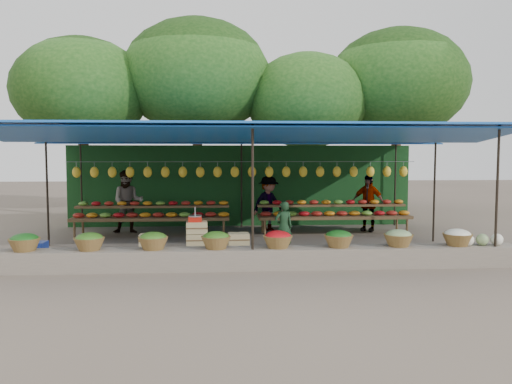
{
  "coord_description": "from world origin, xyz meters",
  "views": [
    {
      "loc": [
        -0.55,
        -12.3,
        2.21
      ],
      "look_at": [
        0.27,
        0.2,
        1.27
      ],
      "focal_mm": 35.0,
      "sensor_mm": 36.0,
      "label": 1
    }
  ],
  "objects": [
    {
      "name": "blue_crate_front",
      "position": [
        -4.36,
        -2.39,
        0.15
      ],
      "size": [
        0.61,
        0.53,
        0.31
      ],
      "primitive_type": "cube",
      "rotation": [
        0.0,
        0.0,
        -0.37
      ],
      "color": "navy",
      "rests_on": "ground"
    },
    {
      "name": "fruit_table_left",
      "position": [
        -2.49,
        1.35,
        0.61
      ],
      "size": [
        4.21,
        0.95,
        0.93
      ],
      "color": "#48371C",
      "rests_on": "ground"
    },
    {
      "name": "stall_canopy",
      "position": [
        -0.0,
        0.07,
        2.67
      ],
      "size": [
        10.8,
        6.6,
        2.82
      ],
      "color": "black",
      "rests_on": "ground"
    },
    {
      "name": "vendor_seated",
      "position": [
        0.8,
        -1.21,
        0.58
      ],
      "size": [
        0.48,
        0.37,
        1.17
      ],
      "primitive_type": "imported",
      "rotation": [
        0.0,
        0.0,
        3.36
      ],
      "color": "#19381E",
      "rests_on": "ground"
    },
    {
      "name": "produce_baskets",
      "position": [
        -0.1,
        -2.75,
        0.56
      ],
      "size": [
        8.98,
        0.58,
        0.34
      ],
      "color": "brown",
      "rests_on": "stone_curb"
    },
    {
      "name": "stone_curb",
      "position": [
        0.0,
        -2.75,
        0.2
      ],
      "size": [
        10.6,
        0.55,
        0.4
      ],
      "primitive_type": "cube",
      "color": "#6C6256",
      "rests_on": "ground"
    },
    {
      "name": "weighing_scale",
      "position": [
        -1.16,
        -1.57,
        0.85
      ],
      "size": [
        0.3,
        0.3,
        0.32
      ],
      "color": "red",
      "rests_on": "crate_counter"
    },
    {
      "name": "ground",
      "position": [
        0.0,
        0.0,
        0.0
      ],
      "size": [
        60.0,
        60.0,
        0.0
      ],
      "primitive_type": "plane",
      "color": "brown",
      "rests_on": "ground"
    },
    {
      "name": "crate_counter",
      "position": [
        -1.16,
        -1.57,
        0.31
      ],
      "size": [
        2.36,
        0.36,
        0.77
      ],
      "color": "tan",
      "rests_on": "ground"
    },
    {
      "name": "fruit_table_right",
      "position": [
        2.51,
        1.35,
        0.61
      ],
      "size": [
        4.21,
        0.95,
        0.93
      ],
      "color": "#48371C",
      "rests_on": "ground"
    },
    {
      "name": "tree_row",
      "position": [
        0.5,
        6.09,
        4.7
      ],
      "size": [
        16.51,
        5.5,
        7.12
      ],
      "color": "#3A2015",
      "rests_on": "ground"
    },
    {
      "name": "blue_crate_back",
      "position": [
        -4.69,
        -1.27,
        0.16
      ],
      "size": [
        0.54,
        0.4,
        0.32
      ],
      "primitive_type": "cube",
      "rotation": [
        0.0,
        0.0,
        -0.03
      ],
      "color": "navy",
      "rests_on": "ground"
    },
    {
      "name": "customer_mid",
      "position": [
        0.75,
        2.07,
        0.79
      ],
      "size": [
        1.18,
        1.02,
        1.59
      ],
      "primitive_type": "imported",
      "rotation": [
        0.0,
        0.0,
        0.52
      ],
      "color": "slate",
      "rests_on": "ground"
    },
    {
      "name": "netting_backdrop",
      "position": [
        0.0,
        3.15,
        1.25
      ],
      "size": [
        10.6,
        0.06,
        2.5
      ],
      "primitive_type": "cube",
      "color": "#1C4F1F",
      "rests_on": "ground"
    },
    {
      "name": "customer_left",
      "position": [
        -3.24,
        1.87,
        0.89
      ],
      "size": [
        0.91,
        0.73,
        1.77
      ],
      "primitive_type": "imported",
      "rotation": [
        0.0,
        0.0,
        0.07
      ],
      "color": "slate",
      "rests_on": "ground"
    },
    {
      "name": "customer_right",
      "position": [
        3.62,
        1.83,
        0.82
      ],
      "size": [
        1.02,
        0.86,
        1.64
      ],
      "primitive_type": "imported",
      "rotation": [
        0.0,
        0.0,
        -0.59
      ],
      "color": "slate",
      "rests_on": "ground"
    }
  ]
}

